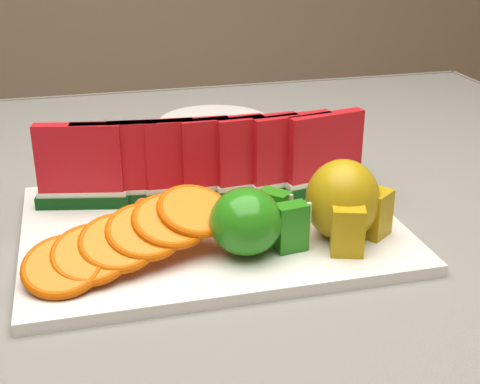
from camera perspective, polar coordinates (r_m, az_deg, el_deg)
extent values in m
cube|color=#52321B|center=(0.83, -10.69, -2.35)|extent=(1.40, 0.90, 0.03)
cube|color=#52321B|center=(1.51, 14.30, -6.32)|extent=(0.06, 0.06, 0.72)
cube|color=gray|center=(0.82, -10.79, -1.15)|extent=(1.52, 1.02, 0.01)
cube|color=gray|center=(1.33, -12.17, 4.01)|extent=(1.52, 0.01, 0.20)
cube|color=silver|center=(0.73, -2.46, -3.00)|extent=(0.40, 0.30, 0.01)
ellipsoid|color=#37851C|center=(0.65, 0.51, -2.53)|extent=(0.09, 0.09, 0.07)
cube|color=#37851C|center=(0.66, 4.39, -2.99)|extent=(0.03, 0.02, 0.05)
cube|color=beige|center=(0.66, 4.88, -2.93)|extent=(0.03, 0.01, 0.05)
cube|color=#37851C|center=(0.69, 2.92, -1.81)|extent=(0.04, 0.04, 0.05)
cube|color=beige|center=(0.69, 3.40, -1.76)|extent=(0.02, 0.02, 0.05)
ellipsoid|color=#AA8A03|center=(0.69, 8.74, -0.68)|extent=(0.08, 0.08, 0.09)
cube|color=#AA8A03|center=(0.66, 9.18, -3.40)|extent=(0.04, 0.03, 0.05)
cube|color=#AA8A03|center=(0.70, 11.61, -1.90)|extent=(0.04, 0.04, 0.05)
cylinder|color=silver|center=(1.09, -2.20, 5.90)|extent=(0.22, 0.22, 0.01)
cube|color=#0D3B13|center=(0.78, -13.23, -0.73)|extent=(0.11, 0.04, 0.01)
cube|color=silver|center=(0.78, -13.30, -0.06)|extent=(0.10, 0.04, 0.01)
cube|color=#BD0525|center=(0.76, -13.58, 2.84)|extent=(0.10, 0.04, 0.08)
cube|color=#0D3B13|center=(0.78, -10.29, -0.56)|extent=(0.11, 0.04, 0.01)
cube|color=silver|center=(0.78, -10.34, 0.11)|extent=(0.10, 0.03, 0.01)
cube|color=#BD0525|center=(0.76, -10.57, 3.02)|extent=(0.10, 0.03, 0.08)
cube|color=#0D3B13|center=(0.78, -7.34, -0.40)|extent=(0.11, 0.03, 0.01)
cube|color=silver|center=(0.77, -7.37, 0.28)|extent=(0.10, 0.03, 0.01)
cube|color=#BD0525|center=(0.76, -7.54, 3.20)|extent=(0.10, 0.02, 0.08)
cube|color=#0D3B13|center=(0.78, -4.39, -0.23)|extent=(0.11, 0.02, 0.01)
cube|color=silver|center=(0.78, -4.41, 0.45)|extent=(0.10, 0.02, 0.01)
cube|color=#BD0525|center=(0.76, -4.50, 3.36)|extent=(0.10, 0.02, 0.08)
cube|color=#0D3B13|center=(0.78, -1.45, -0.06)|extent=(0.11, 0.02, 0.01)
cube|color=silver|center=(0.78, -1.46, 0.61)|extent=(0.10, 0.02, 0.01)
cube|color=#BD0525|center=(0.76, -1.49, 3.52)|extent=(0.10, 0.02, 0.08)
cube|color=#0D3B13|center=(0.79, 1.45, 0.10)|extent=(0.11, 0.03, 0.01)
cube|color=silver|center=(0.78, 1.46, 0.77)|extent=(0.10, 0.03, 0.01)
cube|color=#BD0525|center=(0.77, 1.49, 3.66)|extent=(0.10, 0.02, 0.08)
cube|color=#0D3B13|center=(0.80, 4.31, 0.27)|extent=(0.11, 0.04, 0.01)
cube|color=silver|center=(0.79, 4.33, 0.93)|extent=(0.10, 0.03, 0.01)
cube|color=#BD0525|center=(0.78, 4.43, 3.80)|extent=(0.10, 0.03, 0.08)
cube|color=#0D3B13|center=(0.80, 7.11, 0.42)|extent=(0.11, 0.04, 0.01)
cube|color=silver|center=(0.80, 7.15, 1.08)|extent=(0.10, 0.04, 0.01)
cube|color=#BD0525|center=(0.79, 7.30, 3.92)|extent=(0.10, 0.04, 0.08)
cylinder|color=#E85500|center=(0.63, -14.89, -6.11)|extent=(0.08, 0.08, 0.03)
torus|color=#CB4702|center=(0.63, -14.89, -6.11)|extent=(0.09, 0.09, 0.03)
cylinder|color=#E85500|center=(0.64, -12.59, -5.19)|extent=(0.07, 0.07, 0.03)
torus|color=#CB4702|center=(0.64, -12.59, -5.19)|extent=(0.08, 0.08, 0.03)
cylinder|color=#E85500|center=(0.64, -10.34, -4.27)|extent=(0.07, 0.07, 0.03)
torus|color=#CB4702|center=(0.64, -10.34, -4.27)|extent=(0.08, 0.08, 0.03)
cylinder|color=#E85500|center=(0.65, -8.14, -3.36)|extent=(0.08, 0.08, 0.03)
torus|color=#CB4702|center=(0.65, -8.14, -3.36)|extent=(0.09, 0.09, 0.03)
cylinder|color=#E85500|center=(0.66, -5.99, -2.46)|extent=(0.08, 0.08, 0.03)
torus|color=#CB4702|center=(0.66, -5.99, -2.46)|extent=(0.09, 0.09, 0.03)
cylinder|color=#E85500|center=(0.66, -3.89, -1.59)|extent=(0.09, 0.09, 0.03)
torus|color=#CB4702|center=(0.66, -3.89, -1.59)|extent=(0.10, 0.10, 0.03)
cylinder|color=#E85500|center=(0.82, -11.60, 1.19)|extent=(0.07, 0.07, 0.03)
torus|color=#CB4702|center=(0.82, -11.60, 1.19)|extent=(0.08, 0.08, 0.03)
cylinder|color=#E85500|center=(0.83, -8.30, 1.70)|extent=(0.07, 0.07, 0.03)
torus|color=#CB4702|center=(0.83, -8.30, 1.70)|extent=(0.08, 0.08, 0.03)
cylinder|color=#E85500|center=(0.83, -5.03, 2.21)|extent=(0.08, 0.08, 0.03)
torus|color=#CB4702|center=(0.83, -5.03, 2.21)|extent=(0.09, 0.09, 0.03)
cylinder|color=#E85500|center=(0.84, -1.79, 2.70)|extent=(0.08, 0.08, 0.03)
torus|color=#CB4702|center=(0.84, -1.79, 2.70)|extent=(0.10, 0.09, 0.03)
cylinder|color=#E85500|center=(0.85, 1.38, 3.17)|extent=(0.09, 0.09, 0.03)
torus|color=#CB4702|center=(0.85, 1.38, 3.17)|extent=(0.10, 0.10, 0.03)
cylinder|color=#E85500|center=(0.86, 4.46, 3.62)|extent=(0.09, 0.09, 0.03)
torus|color=#CB4702|center=(0.86, 4.46, 3.62)|extent=(0.10, 0.10, 0.03)
cylinder|color=#E85500|center=(0.88, 7.46, 4.05)|extent=(0.09, 0.09, 0.03)
torus|color=#CB4702|center=(0.88, 7.46, 4.05)|extent=(0.11, 0.11, 0.03)
ellipsoid|color=#F9580E|center=(0.71, -8.88, -2.44)|extent=(0.04, 0.05, 0.03)
ellipsoid|color=#F9580E|center=(0.73, -8.23, -1.67)|extent=(0.02, 0.04, 0.03)
ellipsoid|color=#F9580E|center=(0.72, -5.47, -1.91)|extent=(0.05, 0.04, 0.03)
ellipsoid|color=#F9580E|center=(0.73, -4.19, -1.54)|extent=(0.05, 0.04, 0.03)
ellipsoid|color=#F9580E|center=(0.72, -2.01, -1.73)|extent=(0.05, 0.04, 0.03)
ellipsoid|color=#F9580E|center=(0.73, -0.62, -1.53)|extent=(0.03, 0.05, 0.03)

